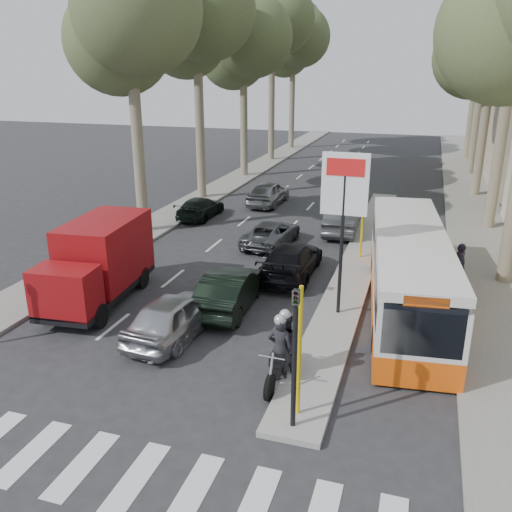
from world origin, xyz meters
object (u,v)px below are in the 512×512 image
at_px(dark_hatchback, 230,290).
at_px(motorcycle, 282,348).
at_px(red_truck, 99,261).
at_px(silver_hatchback, 174,315).
at_px(city_bus, 408,269).

distance_m(dark_hatchback, motorcycle, 4.80).
xyz_separation_m(dark_hatchback, red_truck, (-4.69, -0.74, 0.83)).
xyz_separation_m(silver_hatchback, red_truck, (-3.74, 1.72, 0.83)).
height_order(dark_hatchback, city_bus, city_bus).
relative_size(city_bus, motorcycle, 4.56).
xyz_separation_m(silver_hatchback, city_bus, (6.86, 4.32, 0.77)).
xyz_separation_m(red_truck, motorcycle, (7.60, -3.07, -0.62)).
distance_m(red_truck, motorcycle, 8.22).
height_order(silver_hatchback, dark_hatchback, silver_hatchback).
relative_size(red_truck, city_bus, 0.52).
height_order(silver_hatchback, red_truck, red_truck).
distance_m(city_bus, motorcycle, 6.44).
bearing_deg(dark_hatchback, city_bus, -165.35).
height_order(dark_hatchback, red_truck, red_truck).
bearing_deg(silver_hatchback, motorcycle, 166.06).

